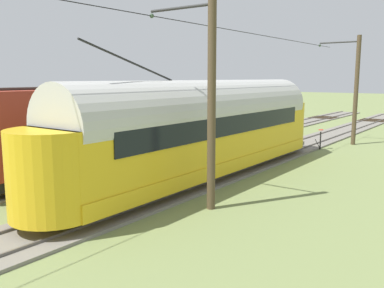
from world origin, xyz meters
TOP-DOWN VIEW (x-y plane):
  - ground_plane at (0.00, 0.00)m, footprint 220.00×220.00m
  - track_streetcar_siding at (-2.55, -0.31)m, footprint 2.80×80.00m
  - track_adjacent_siding at (2.55, -0.31)m, footprint 2.80×80.00m
  - vintage_streetcar at (-2.55, -0.57)m, footprint 2.65×18.12m
  - boxcar_adjacent at (2.55, 0.13)m, footprint 2.96×14.56m
  - catenary_pole_foreground at (-5.04, -14.15)m, footprint 2.78×0.28m
  - catenary_pole_mid_near at (-5.04, 2.85)m, footprint 2.78×0.28m
  - overhead_wire_run at (-2.61, 2.15)m, footprint 2.57×38.01m
  - switch_stand at (-3.98, -11.02)m, footprint 0.50×0.30m
  - spare_tie_stack at (5.24, 2.58)m, footprint 2.40×2.40m
  - track_end_bumper at (2.55, -13.41)m, footprint 1.80×0.60m

SIDE VIEW (x-z plane):
  - ground_plane at x=0.00m, z-range 0.00..0.00m
  - track_streetcar_siding at x=-2.55m, z-range -0.04..0.14m
  - track_adjacent_siding at x=2.55m, z-range -0.04..0.14m
  - spare_tie_stack at x=5.24m, z-range 0.00..0.54m
  - track_end_bumper at x=2.55m, z-range 0.00..0.80m
  - switch_stand at x=-3.98m, z-range 0.08..1.32m
  - boxcar_adjacent at x=2.55m, z-range 0.24..4.09m
  - vintage_streetcar at x=-2.55m, z-range -0.43..4.96m
  - catenary_pole_foreground at x=-5.04m, z-range 0.16..7.26m
  - catenary_pole_mid_near at x=-5.04m, z-range 0.16..7.26m
  - overhead_wire_run at x=-2.61m, z-range 6.47..6.65m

